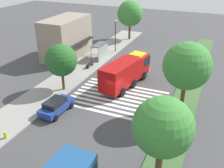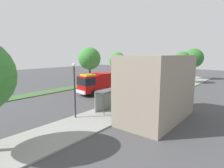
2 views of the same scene
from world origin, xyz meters
name	(u,v)px [view 1 (image 1 of 2)]	position (x,y,z in m)	size (l,w,h in m)	color
ground_plane	(116,99)	(0.00, 0.00, 0.00)	(120.00, 120.00, 0.00)	#424244
sidewalk	(57,86)	(0.00, 8.52, 0.07)	(60.00, 4.84, 0.14)	gray
median_strip	(181,113)	(0.00, -7.60, 0.07)	(60.00, 3.00, 0.14)	#3D6033
crosswalk	(118,98)	(0.37, 0.00, 0.01)	(7.65, 10.97, 0.01)	silver
fire_truck	(127,70)	(4.34, 0.34, 1.99)	(9.45, 4.10, 3.49)	#A50C0C
parked_car_east	(56,106)	(-5.22, 4.90, 0.84)	(4.34, 2.22, 1.61)	navy
bus_stop_shelter	(101,48)	(11.39, 7.46, 1.89)	(3.50, 1.40, 2.46)	#4C4C51
bench_near_shelter	(90,64)	(7.39, 7.48, 0.59)	(1.60, 0.50, 0.90)	black
street_lamp	(115,33)	(15.61, 6.70, 3.51)	(0.36, 0.36, 5.65)	#2D2D30
storefront_building	(66,38)	(10.25, 13.27, 3.29)	(9.35, 5.48, 6.58)	gray
sidewalk_tree_center	(61,60)	(-0.44, 7.10, 4.06)	(3.94, 3.94, 5.90)	#47301E
sidewalk_tree_east	(130,14)	(24.08, 7.10, 5.30)	(5.07, 5.07, 7.71)	#47301E
median_tree_far_west	(163,127)	(-10.34, -7.60, 5.08)	(4.20, 4.20, 7.08)	#513823
median_tree_west	(187,66)	(-0.47, -7.60, 5.72)	(4.77, 4.77, 7.99)	#513823
fire_hydrant	(5,135)	(-10.96, 6.60, 0.49)	(0.28, 0.28, 0.70)	gold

